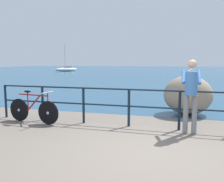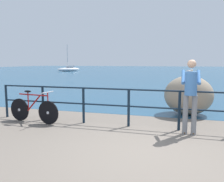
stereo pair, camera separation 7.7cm
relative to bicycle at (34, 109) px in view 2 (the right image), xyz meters
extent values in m
cube|color=#6B6056|center=(3.35, 18.69, -0.44)|extent=(120.00, 120.00, 0.10)
cube|color=navy|center=(3.35, 46.66, -0.39)|extent=(120.00, 90.00, 0.01)
cylinder|color=black|center=(-1.22, 0.35, 0.12)|extent=(0.07, 0.07, 1.02)
cylinder|color=black|center=(0.09, 0.35, 0.12)|extent=(0.07, 0.07, 1.02)
cylinder|color=black|center=(1.39, 0.35, 0.12)|extent=(0.07, 0.07, 1.02)
cylinder|color=black|center=(2.70, 0.35, 0.12)|extent=(0.07, 0.07, 1.02)
cylinder|color=black|center=(4.00, 0.35, 0.12)|extent=(0.07, 0.07, 1.02)
cylinder|color=black|center=(3.35, 0.35, 0.61)|extent=(9.12, 0.04, 0.04)
cylinder|color=black|center=(3.35, 0.35, 0.16)|extent=(9.12, 0.04, 0.04)
cylinder|color=black|center=(-0.52, 0.07, -0.06)|extent=(0.66, 0.12, 0.66)
cylinder|color=#B7BCC6|center=(-0.52, 0.07, -0.06)|extent=(0.09, 0.07, 0.08)
cylinder|color=black|center=(0.51, -0.07, -0.06)|extent=(0.66, 0.12, 0.66)
cylinder|color=#B7BCC6|center=(0.51, -0.07, -0.06)|extent=(0.09, 0.07, 0.08)
cylinder|color=maroon|center=(0.00, 0.00, 0.41)|extent=(0.98, 0.16, 0.04)
cylinder|color=maroon|center=(0.02, 0.00, 0.18)|extent=(0.50, 0.10, 0.50)
cylinder|color=maroon|center=(-0.19, 0.02, 0.21)|extent=(0.03, 0.03, 0.53)
ellipsoid|color=black|center=(-0.19, 0.02, 0.50)|extent=(0.25, 0.13, 0.06)
cylinder|color=maroon|center=(0.51, -0.07, 0.23)|extent=(0.03, 0.03, 0.57)
cylinder|color=#B7BCC6|center=(0.51, -0.07, 0.51)|extent=(0.09, 0.48, 0.03)
cylinder|color=slate|center=(4.14, 0.05, 0.09)|extent=(0.12, 0.12, 0.95)
ellipsoid|color=#513319|center=(4.14, 0.11, -0.35)|extent=(0.10, 0.26, 0.08)
cylinder|color=slate|center=(4.34, 0.05, 0.09)|extent=(0.12, 0.12, 0.95)
ellipsoid|color=#513319|center=(4.34, 0.11, -0.35)|extent=(0.10, 0.26, 0.08)
cylinder|color=#3F72B2|center=(4.24, 0.05, 0.84)|extent=(0.28, 0.28, 0.55)
sphere|color=tan|center=(4.24, 0.05, 1.29)|extent=(0.20, 0.20, 0.20)
cylinder|color=#3F72B2|center=(4.06, 0.29, 0.97)|extent=(0.09, 0.52, 0.34)
cylinder|color=#3F72B2|center=(4.42, 0.29, 0.97)|extent=(0.09, 0.52, 0.34)
ellipsoid|color=gray|center=(4.28, 2.32, 0.25)|extent=(1.57, 1.37, 1.28)
cylinder|color=gold|center=(4.30, 2.25, 0.92)|extent=(0.01, 0.01, 0.06)
cylinder|color=gold|center=(4.26, 2.23, 0.92)|extent=(0.01, 0.01, 0.06)
ellipsoid|color=white|center=(4.28, 2.24, 1.01)|extent=(0.22, 0.28, 0.13)
ellipsoid|color=#9E9EA3|center=(4.27, 2.26, 1.04)|extent=(0.22, 0.27, 0.06)
sphere|color=white|center=(4.34, 2.14, 1.08)|extent=(0.08, 0.08, 0.08)
cone|color=gold|center=(4.37, 2.09, 1.08)|extent=(0.05, 0.06, 0.02)
ellipsoid|color=white|center=(-15.88, 34.05, -0.03)|extent=(3.87, 4.17, 0.70)
cube|color=silver|center=(-15.69, 34.28, 0.50)|extent=(1.46, 1.51, 0.36)
cylinder|color=#B2B2B7|center=(-16.01, 33.90, 2.42)|extent=(0.10, 0.10, 4.20)
camera|label=1|loc=(3.88, -5.68, 1.33)|focal=37.34mm
camera|label=2|loc=(3.96, -5.66, 1.33)|focal=37.34mm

